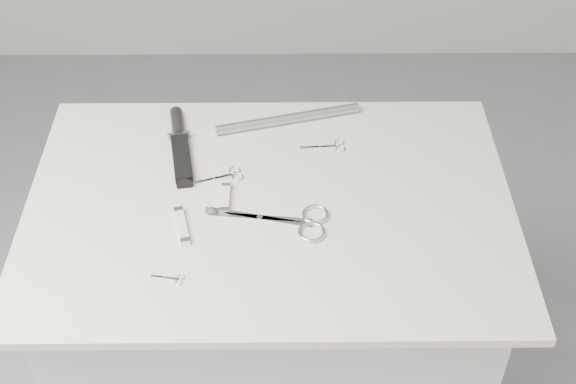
{
  "coord_description": "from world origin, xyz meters",
  "views": [
    {
      "loc": [
        0.03,
        -1.2,
        2.04
      ],
      "look_at": [
        0.04,
        0.03,
        0.92
      ],
      "focal_mm": 50.0,
      "sensor_mm": 36.0,
      "label": 1
    }
  ],
  "objects_px": {
    "embroidery_scissors_b": "(330,146)",
    "metal_rail": "(288,119)",
    "plinth": "(273,344)",
    "embroidery_scissors_a": "(226,176)",
    "sheathed_knife": "(180,141)",
    "pocket_knife_a": "(182,225)",
    "pocket_knife_b": "(225,198)",
    "large_shears": "(294,221)",
    "tiny_scissors": "(172,279)"
  },
  "relations": [
    {
      "from": "embroidery_scissors_b",
      "to": "sheathed_knife",
      "type": "xyz_separation_m",
      "value": [
        -0.33,
        0.01,
        0.01
      ]
    },
    {
      "from": "plinth",
      "to": "embroidery_scissors_b",
      "type": "bearing_deg",
      "value": 53.99
    },
    {
      "from": "tiny_scissors",
      "to": "metal_rail",
      "type": "bearing_deg",
      "value": 75.64
    },
    {
      "from": "pocket_knife_b",
      "to": "sheathed_knife",
      "type": "bearing_deg",
      "value": 31.87
    },
    {
      "from": "metal_rail",
      "to": "embroidery_scissors_a",
      "type": "bearing_deg",
      "value": -125.65
    },
    {
      "from": "pocket_knife_a",
      "to": "metal_rail",
      "type": "height_order",
      "value": "metal_rail"
    },
    {
      "from": "embroidery_scissors_b",
      "to": "metal_rail",
      "type": "height_order",
      "value": "metal_rail"
    },
    {
      "from": "sheathed_knife",
      "to": "metal_rail",
      "type": "distance_m",
      "value": 0.25
    },
    {
      "from": "embroidery_scissors_a",
      "to": "tiny_scissors",
      "type": "distance_m",
      "value": 0.3
    },
    {
      "from": "pocket_knife_a",
      "to": "pocket_knife_b",
      "type": "xyz_separation_m",
      "value": [
        0.08,
        0.08,
        -0.0
      ]
    },
    {
      "from": "plinth",
      "to": "metal_rail",
      "type": "bearing_deg",
      "value": 81.54
    },
    {
      "from": "embroidery_scissors_a",
      "to": "metal_rail",
      "type": "xyz_separation_m",
      "value": [
        0.13,
        0.19,
        0.01
      ]
    },
    {
      "from": "embroidery_scissors_a",
      "to": "large_shears",
      "type": "bearing_deg",
      "value": -62.87
    },
    {
      "from": "plinth",
      "to": "pocket_knife_b",
      "type": "bearing_deg",
      "value": 173.09
    },
    {
      "from": "metal_rail",
      "to": "large_shears",
      "type": "bearing_deg",
      "value": -88.34
    },
    {
      "from": "embroidery_scissors_b",
      "to": "sheathed_knife",
      "type": "bearing_deg",
      "value": 174.24
    },
    {
      "from": "pocket_knife_b",
      "to": "large_shears",
      "type": "bearing_deg",
      "value": -114.29
    },
    {
      "from": "tiny_scissors",
      "to": "plinth",
      "type": "bearing_deg",
      "value": 59.09
    },
    {
      "from": "embroidery_scissors_a",
      "to": "metal_rail",
      "type": "bearing_deg",
      "value": 35.85
    },
    {
      "from": "embroidery_scissors_b",
      "to": "pocket_knife_b",
      "type": "bearing_deg",
      "value": -146.5
    },
    {
      "from": "pocket_knife_a",
      "to": "metal_rail",
      "type": "xyz_separation_m",
      "value": [
        0.21,
        0.34,
        0.01
      ]
    },
    {
      "from": "embroidery_scissors_b",
      "to": "metal_rail",
      "type": "distance_m",
      "value": 0.13
    },
    {
      "from": "plinth",
      "to": "pocket_knife_a",
      "type": "relative_size",
      "value": 8.67
    },
    {
      "from": "plinth",
      "to": "embroidery_scissors_a",
      "type": "height_order",
      "value": "embroidery_scissors_a"
    },
    {
      "from": "large_shears",
      "to": "pocket_knife_b",
      "type": "relative_size",
      "value": 2.97
    },
    {
      "from": "tiny_scissors",
      "to": "metal_rail",
      "type": "distance_m",
      "value": 0.52
    },
    {
      "from": "embroidery_scissors_b",
      "to": "tiny_scissors",
      "type": "distance_m",
      "value": 0.5
    },
    {
      "from": "large_shears",
      "to": "pocket_knife_a",
      "type": "relative_size",
      "value": 2.38
    },
    {
      "from": "plinth",
      "to": "embroidery_scissors_a",
      "type": "xyz_separation_m",
      "value": [
        -0.09,
        0.08,
        0.47
      ]
    },
    {
      "from": "embroidery_scissors_b",
      "to": "metal_rail",
      "type": "bearing_deg",
      "value": 132.24
    },
    {
      "from": "pocket_knife_b",
      "to": "pocket_knife_a",
      "type": "bearing_deg",
      "value": 134.95
    },
    {
      "from": "pocket_knife_b",
      "to": "embroidery_scissors_a",
      "type": "bearing_deg",
      "value": 2.42
    },
    {
      "from": "tiny_scissors",
      "to": "metal_rail",
      "type": "height_order",
      "value": "metal_rail"
    },
    {
      "from": "plinth",
      "to": "large_shears",
      "type": "bearing_deg",
      "value": -47.82
    },
    {
      "from": "embroidery_scissors_a",
      "to": "tiny_scissors",
      "type": "xyz_separation_m",
      "value": [
        -0.09,
        -0.29,
        -0.0
      ]
    },
    {
      "from": "sheathed_knife",
      "to": "embroidery_scissors_a",
      "type": "bearing_deg",
      "value": -144.66
    },
    {
      "from": "large_shears",
      "to": "embroidery_scissors_b",
      "type": "distance_m",
      "value": 0.25
    },
    {
      "from": "pocket_knife_b",
      "to": "metal_rail",
      "type": "bearing_deg",
      "value": -26.01
    },
    {
      "from": "embroidery_scissors_b",
      "to": "metal_rail",
      "type": "relative_size",
      "value": 0.3
    },
    {
      "from": "large_shears",
      "to": "sheathed_knife",
      "type": "xyz_separation_m",
      "value": [
        -0.25,
        0.25,
        0.01
      ]
    },
    {
      "from": "sheathed_knife",
      "to": "embroidery_scissors_b",
      "type": "bearing_deg",
      "value": -101.31
    },
    {
      "from": "embroidery_scissors_a",
      "to": "sheathed_knife",
      "type": "xyz_separation_m",
      "value": [
        -0.11,
        0.11,
        0.01
      ]
    },
    {
      "from": "tiny_scissors",
      "to": "pocket_knife_b",
      "type": "relative_size",
      "value": 0.76
    },
    {
      "from": "plinth",
      "to": "embroidery_scissors_a",
      "type": "relative_size",
      "value": 8.11
    },
    {
      "from": "tiny_scissors",
      "to": "sheathed_knife",
      "type": "relative_size",
      "value": 0.25
    },
    {
      "from": "embroidery_scissors_a",
      "to": "sheathed_knife",
      "type": "height_order",
      "value": "sheathed_knife"
    },
    {
      "from": "sheathed_knife",
      "to": "pocket_knife_a",
      "type": "bearing_deg",
      "value": 176.63
    },
    {
      "from": "plinth",
      "to": "large_shears",
      "type": "height_order",
      "value": "large_shears"
    },
    {
      "from": "large_shears",
      "to": "sheathed_knife",
      "type": "distance_m",
      "value": 0.35
    },
    {
      "from": "large_shears",
      "to": "tiny_scissors",
      "type": "height_order",
      "value": "large_shears"
    }
  ]
}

